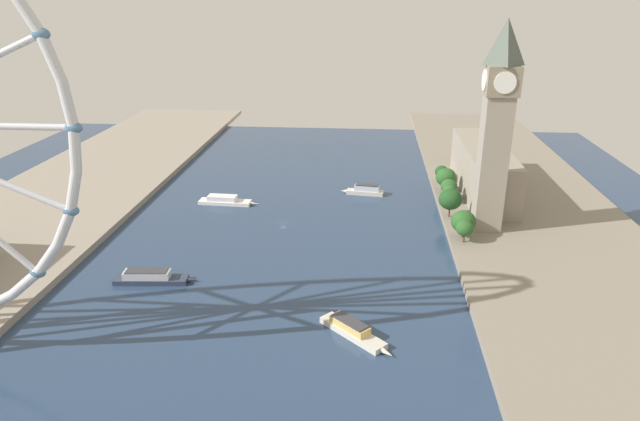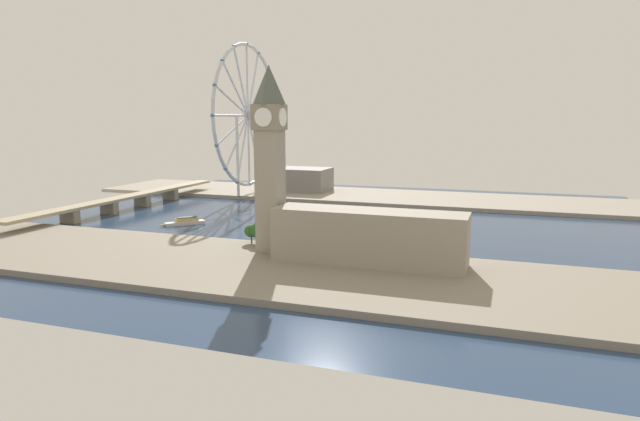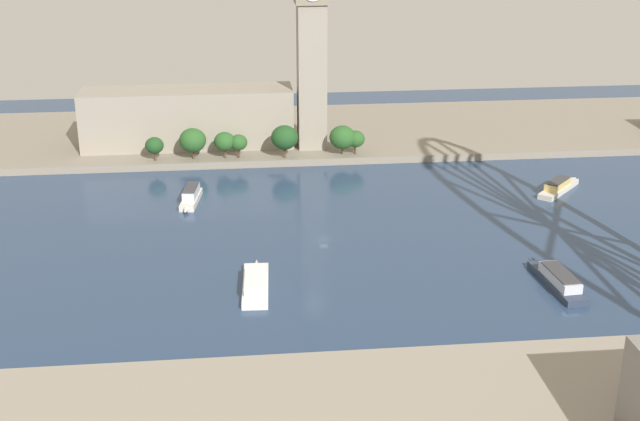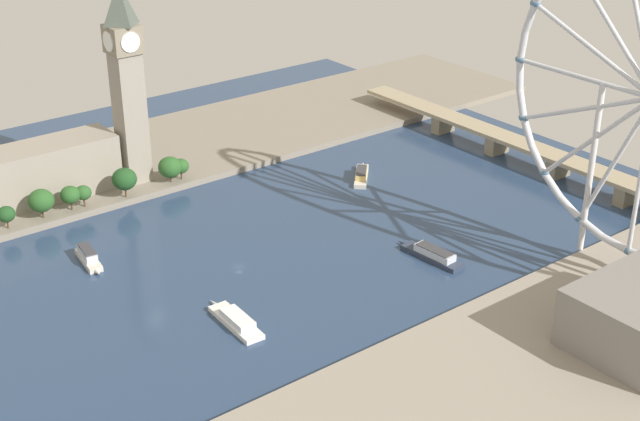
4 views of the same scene
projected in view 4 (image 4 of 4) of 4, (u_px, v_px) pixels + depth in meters
ground_plane at (239, 267)px, 357.06m from camera, size 414.69×414.69×0.00m
riverbank_left at (101, 167)px, 443.55m from camera, size 90.00×520.00×3.00m
riverbank_right at (465, 421)px, 269.28m from camera, size 90.00×520.00×3.00m
clock_tower at (127, 81)px, 405.68m from camera, size 14.75×14.75×92.40m
parliament_block at (17, 178)px, 397.10m from camera, size 22.00×89.93×24.91m
tree_row_embankment at (105, 185)px, 402.16m from camera, size 13.70×91.00×13.85m
river_bridge at (527, 149)px, 447.47m from camera, size 226.69×13.63×10.80m
tour_boat_0 at (88, 257)px, 359.10m from camera, size 23.94×8.01×5.87m
tour_boat_1 at (361, 174)px, 434.56m from camera, size 24.70×23.56×5.02m
tour_boat_2 at (236, 320)px, 318.47m from camera, size 32.39×8.75×4.47m
tour_boat_3 at (432, 254)px, 361.79m from camera, size 32.99×8.87×5.11m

